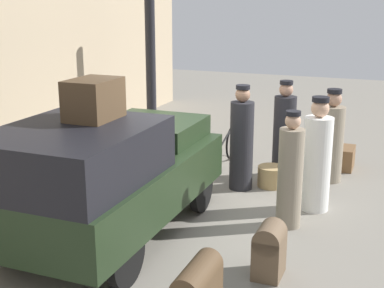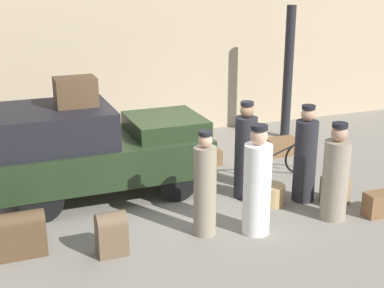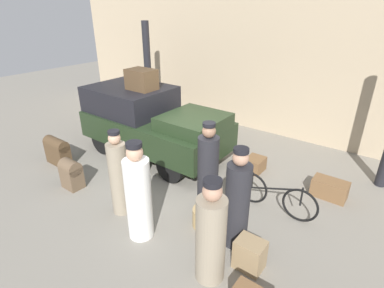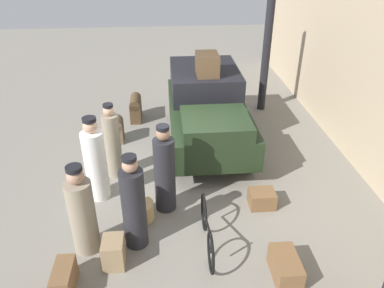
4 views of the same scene
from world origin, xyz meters
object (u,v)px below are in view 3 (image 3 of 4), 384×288
truck (150,120)px  trunk_barrel_dark (71,173)px  conductor_in_dark_uniform (138,196)px  trunk_on_truck_roof (142,79)px  porter_with_bicycle (119,176)px  suitcase_tan_flat (250,255)px  porter_standing_middle (211,236)px  suitcase_small_leather (330,189)px  trunk_wicker_pale (57,150)px  porter_carrying_trunk (208,171)px  porter_lifting_near_truck (237,202)px  wicker_basket (206,217)px  bicycle (275,196)px  trunk_umber_medium (255,164)px

truck → trunk_barrel_dark: truck is taller
conductor_in_dark_uniform → trunk_on_truck_roof: size_ratio=2.50×
porter_with_bicycle → suitcase_tan_flat: size_ratio=3.41×
trunk_on_truck_roof → porter_standing_middle: bearing=-33.2°
suitcase_small_leather → trunk_wicker_pale: bearing=-156.2°
porter_carrying_trunk → porter_lifting_near_truck: size_ratio=1.02×
porter_standing_middle → trunk_barrel_dark: size_ratio=2.50×
conductor_in_dark_uniform → wicker_basket: bearing=48.3°
suitcase_small_leather → trunk_on_truck_roof: bearing=-171.2°
trunk_barrel_dark → wicker_basket: bearing=13.1°
truck → porter_carrying_trunk: porter_carrying_trunk is taller
conductor_in_dark_uniform → suitcase_small_leather: 4.00m
porter_standing_middle → porter_lifting_near_truck: porter_lifting_near_truck is taller
wicker_basket → trunk_wicker_pale: trunk_wicker_pale is taller
porter_with_bicycle → porter_carrying_trunk: size_ratio=0.94×
porter_with_bicycle → trunk_wicker_pale: porter_with_bicycle is taller
truck → porter_standing_middle: bearing=-34.9°
bicycle → suitcase_tan_flat: bicycle is taller
porter_standing_middle → trunk_wicker_pale: 5.08m
porter_lifting_near_truck → suitcase_small_leather: bearing=68.6°
porter_lifting_near_truck → suitcase_tan_flat: porter_lifting_near_truck is taller
porter_lifting_near_truck → suitcase_small_leather: 2.62m
bicycle → trunk_wicker_pale: bearing=-164.3°
suitcase_small_leather → trunk_on_truck_roof: (-4.67, -0.72, 1.80)m
porter_carrying_trunk → trunk_on_truck_roof: (-2.81, 1.11, 1.16)m
suitcase_small_leather → bicycle: bearing=-123.0°
porter_standing_middle → trunk_umber_medium: 3.44m
truck → trunk_wicker_pale: bearing=-127.8°
porter_carrying_trunk → bicycle: bearing=31.6°
porter_standing_middle → porter_carrying_trunk: (-0.98, 1.37, 0.07)m
truck → suitcase_small_leather: size_ratio=5.55×
porter_carrying_trunk → suitcase_tan_flat: 1.73m
porter_carrying_trunk → suitcase_small_leather: 2.69m
bicycle → trunk_on_truck_roof: trunk_on_truck_roof is taller
porter_carrying_trunk → trunk_on_truck_roof: size_ratio=2.53×
conductor_in_dark_uniform → porter_carrying_trunk: bearing=70.4°
bicycle → porter_carrying_trunk: (-1.11, -0.68, 0.48)m
suitcase_tan_flat → bicycle: bearing=99.7°
porter_with_bicycle → bicycle: bearing=37.0°
porter_standing_middle → trunk_on_truck_roof: 4.70m
trunk_umber_medium → suitcase_tan_flat: size_ratio=1.00×
porter_standing_middle → trunk_umber_medium: (-0.87, 3.27, -0.59)m
trunk_barrel_dark → trunk_on_truck_roof: 2.83m
trunk_wicker_pale → wicker_basket: bearing=3.8°
truck → conductor_in_dark_uniform: conductor_in_dark_uniform is taller
truck → trunk_wicker_pale: 2.45m
wicker_basket → truck: bearing=151.1°
porter_carrying_trunk → trunk_barrel_dark: size_ratio=2.70×
suitcase_tan_flat → porter_with_bicycle: bearing=-175.0°
suitcase_tan_flat → porter_standing_middle: bearing=-128.6°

